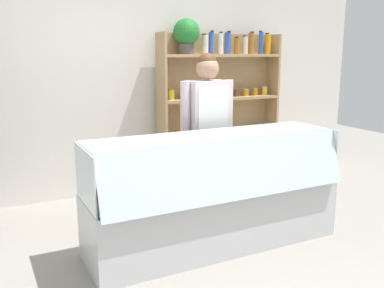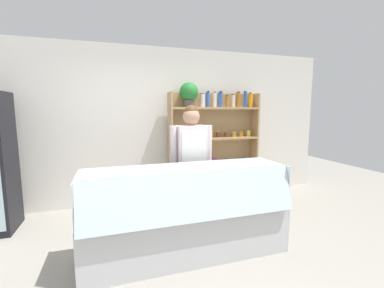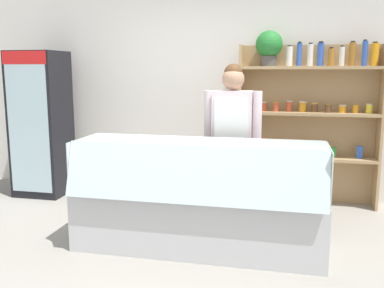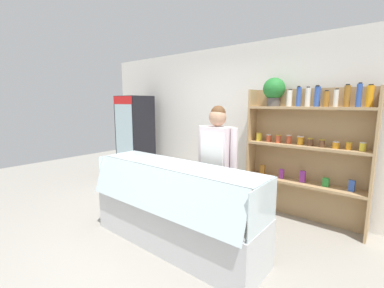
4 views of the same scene
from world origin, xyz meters
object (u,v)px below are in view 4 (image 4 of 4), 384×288
Objects in this scene: deli_display_case at (174,220)px; shop_clerk at (217,160)px; shelving_unit at (301,138)px; drinks_fridge at (135,140)px.

shop_clerk is (0.24, 0.56, 0.69)m from deli_display_case.
deli_display_case is (-0.94, -1.66, -0.91)m from shelving_unit.
deli_display_case is (2.37, -1.32, -0.62)m from drinks_fridge.
drinks_fridge is 2.78m from deli_display_case.
deli_display_case is 0.92m from shop_clerk.
drinks_fridge is 0.89× the size of shelving_unit.
shop_clerk is (2.61, -0.76, 0.07)m from drinks_fridge.
drinks_fridge is at bearing 163.70° from shop_clerk.
shelving_unit is 1.32m from shop_clerk.
shelving_unit is 0.93× the size of deli_display_case.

